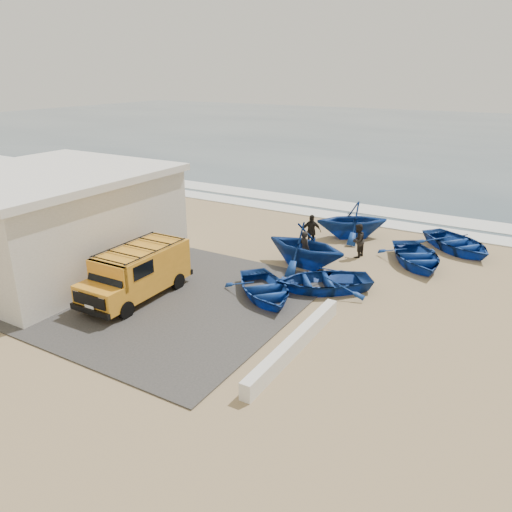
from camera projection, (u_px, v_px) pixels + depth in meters
The scene contains 17 objects.
ground at pixel (218, 285), 20.48m from camera, with size 160.00×160.00×0.00m, color #A1875D.
slab at pixel (148, 292), 19.82m from camera, with size 12.00×10.00×0.05m, color #423F3D.
ocean at pixel (461, 137), 65.60m from camera, with size 180.00×88.00×0.01m, color #385166.
surf_line at pixel (331, 215), 30.14m from camera, with size 180.00×1.60×0.06m, color white.
surf_wash at pixel (346, 206), 32.16m from camera, with size 180.00×2.20×0.04m, color white.
building at pixel (49, 220), 21.69m from camera, with size 8.40×9.40×4.30m.
parapet at pixel (295, 344), 15.59m from camera, with size 0.35×6.00×0.55m, color silver.
van at pixel (138, 271), 19.07m from camera, with size 1.94×4.69×2.00m.
boat_near_left at pixel (265, 289), 19.22m from camera, with size 2.63×3.69×0.76m, color navy.
boat_near_right at pixel (323, 281), 19.90m from camera, with size 2.77×3.87×0.80m, color navy.
boat_mid_left at pixel (306, 245), 22.10m from camera, with size 3.29×3.81×2.01m, color navy.
boat_mid_right at pixel (416, 256), 22.49m from camera, with size 2.82×3.94×0.82m, color navy.
boat_far_left at pixel (352, 220), 25.96m from camera, with size 3.16×3.67×1.93m, color navy.
boat_far_right at pixel (457, 243), 24.19m from camera, with size 2.87×4.02×0.83m, color navy.
fisherman_front at pixel (305, 249), 22.18m from camera, with size 0.60×0.39×1.65m, color black.
fisherman_middle at pixel (358, 241), 23.30m from camera, with size 0.78×0.61×1.61m, color black.
fisherman_back at pixel (311, 232), 24.41m from camera, with size 1.01×0.42×1.72m, color black.
Camera 1 is at (10.90, -15.35, 8.31)m, focal length 35.00 mm.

